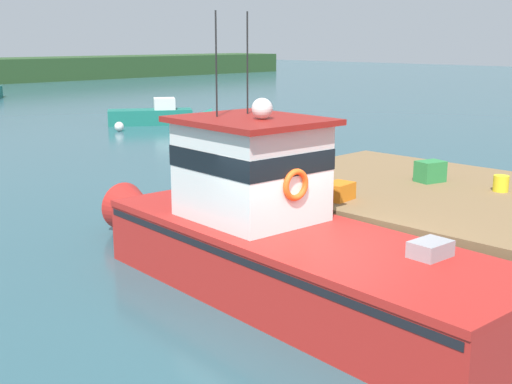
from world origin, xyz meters
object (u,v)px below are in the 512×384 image
at_px(crate_single_far, 339,191).
at_px(bait_bucket, 501,183).
at_px(mooring_buoy_outer, 119,127).
at_px(moored_boat_far_left, 158,115).
at_px(main_fishing_boat, 275,236).
at_px(crate_stack_near_edge, 430,171).
at_px(crate_stack_mid_dock, 259,171).

bearing_deg(crate_single_far, bait_bucket, -32.65).
bearing_deg(mooring_buoy_outer, moored_boat_far_left, 16.53).
distance_m(main_fishing_boat, crate_stack_near_edge, 5.10).
bearing_deg(moored_boat_far_left, bait_bucket, -108.39).
distance_m(crate_single_far, moored_boat_far_left, 22.70).
bearing_deg(crate_stack_mid_dock, mooring_buoy_outer, 66.90).
xyz_separation_m(crate_stack_mid_dock, bait_bucket, (2.73, -4.47, -0.01)).
xyz_separation_m(bait_bucket, moored_boat_far_left, (7.35, 22.11, -0.90)).
relative_size(bait_bucket, mooring_buoy_outer, 0.75).
bearing_deg(crate_stack_mid_dock, main_fishing_boat, -130.72).
xyz_separation_m(crate_stack_near_edge, mooring_buoy_outer, (4.62, 19.67, -1.21)).
distance_m(main_fishing_boat, crate_stack_mid_dock, 3.93).
distance_m(crate_stack_near_edge, crate_stack_mid_dock, 3.86).
relative_size(crate_stack_near_edge, crate_stack_mid_dock, 1.00).
height_order(bait_bucket, mooring_buoy_outer, bait_bucket).
xyz_separation_m(crate_stack_mid_dock, moored_boat_far_left, (10.08, 17.64, -0.91)).
distance_m(crate_single_far, bait_bucket, 3.57).
distance_m(crate_stack_mid_dock, mooring_buoy_outer, 18.26).
distance_m(main_fishing_boat, moored_boat_far_left, 24.17).
bearing_deg(crate_single_far, moored_boat_far_left, 62.82).
bearing_deg(crate_stack_near_edge, crate_stack_mid_dock, 131.03).
distance_m(bait_bucket, moored_boat_far_left, 23.32).
height_order(crate_stack_mid_dock, moored_boat_far_left, crate_stack_mid_dock).
relative_size(crate_single_far, mooring_buoy_outer, 1.33).
xyz_separation_m(crate_stack_mid_dock, mooring_buoy_outer, (7.15, 16.77, -1.15)).
bearing_deg(bait_bucket, crate_single_far, 147.35).
xyz_separation_m(crate_single_far, bait_bucket, (3.01, -1.93, -0.00)).
height_order(crate_stack_near_edge, crate_stack_mid_dock, crate_stack_near_edge).
height_order(main_fishing_boat, moored_boat_far_left, main_fishing_boat).
xyz_separation_m(bait_bucket, mooring_buoy_outer, (4.42, 21.24, -1.14)).
height_order(crate_single_far, crate_stack_mid_dock, crate_stack_mid_dock).
distance_m(crate_stack_mid_dock, moored_boat_far_left, 20.33).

